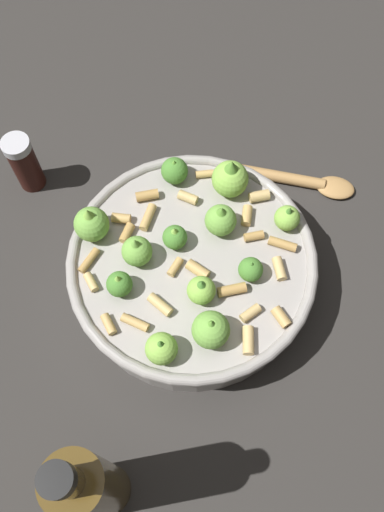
{
  "coord_description": "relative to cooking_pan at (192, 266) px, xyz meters",
  "views": [
    {
      "loc": [
        0.14,
        -0.22,
        0.63
      ],
      "look_at": [
        0.0,
        0.0,
        0.07
      ],
      "focal_mm": 37.47,
      "sensor_mm": 36.0,
      "label": 1
    }
  ],
  "objects": [
    {
      "name": "wooden_spoon",
      "position": [
        0.03,
        0.19,
        -0.04
      ],
      "size": [
        0.22,
        0.1,
        0.02
      ],
      "color": "#B2844C",
      "rests_on": "ground"
    },
    {
      "name": "ground_plane",
      "position": [
        0.0,
        -0.0,
        -0.04
      ],
      "size": [
        2.4,
        2.4,
        0.0
      ],
      "primitive_type": "plane",
      "color": "#2D2B28"
    },
    {
      "name": "cooking_pan",
      "position": [
        0.0,
        0.0,
        0.0
      ],
      "size": [
        0.29,
        0.29,
        0.12
      ],
      "color": "#9E9993",
      "rests_on": "ground"
    },
    {
      "name": "olive_oil_bottle",
      "position": [
        0.05,
        -0.26,
        0.06
      ],
      "size": [
        0.05,
        0.05,
        0.24
      ],
      "color": "#4C3814",
      "rests_on": "ground"
    },
    {
      "name": "pepper_shaker",
      "position": [
        -0.26,
        0.01,
        0.0
      ],
      "size": [
        0.04,
        0.04,
        0.09
      ],
      "color": "#33140F",
      "rests_on": "ground"
    }
  ]
}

